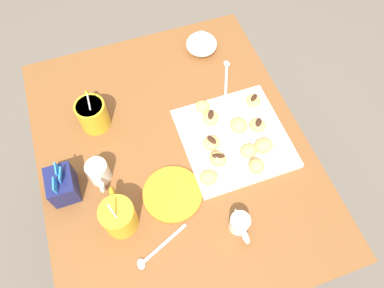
{
  "coord_description": "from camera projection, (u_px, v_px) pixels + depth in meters",
  "views": [
    {
      "loc": [
        -0.48,
        0.11,
        1.64
      ],
      "look_at": [
        -0.01,
        -0.05,
        0.74
      ],
      "focal_mm": 32.9,
      "sensor_mm": 36.0,
      "label": 1
    }
  ],
  "objects": [
    {
      "name": "loose_spoon_by_plate",
      "position": [
        156.0,
        251.0,
        0.9
      ],
      "size": [
        0.08,
        0.15,
        0.01
      ],
      "color": "silver",
      "rests_on": "dining_table"
    },
    {
      "name": "beignet_6",
      "position": [
        218.0,
        159.0,
        0.99
      ],
      "size": [
        0.07,
        0.07,
        0.04
      ],
      "primitive_type": "ellipsoid",
      "rotation": [
        0.0,
        0.0,
        3.84
      ],
      "color": "#E5B260",
      "rests_on": "pastry_plate_square"
    },
    {
      "name": "chocolate_sauce_pitcher",
      "position": [
        240.0,
        223.0,
        0.9
      ],
      "size": [
        0.09,
        0.05,
        0.06
      ],
      "color": "white",
      "rests_on": "dining_table"
    },
    {
      "name": "beignet_5",
      "position": [
        253.0,
        101.0,
        1.09
      ],
      "size": [
        0.06,
        0.06,
        0.03
      ],
      "primitive_type": "ellipsoid",
      "rotation": [
        0.0,
        0.0,
        5.91
      ],
      "color": "#E5B260",
      "rests_on": "pastry_plate_square"
    },
    {
      "name": "beignet_8",
      "position": [
        256.0,
        166.0,
        0.98
      ],
      "size": [
        0.06,
        0.06,
        0.04
      ],
      "primitive_type": "ellipsoid",
      "rotation": [
        0.0,
        0.0,
        4.06
      ],
      "color": "#E5B260",
      "rests_on": "pastry_plate_square"
    },
    {
      "name": "beignet_4",
      "position": [
        203.0,
        107.0,
        1.08
      ],
      "size": [
        0.06,
        0.06,
        0.04
      ],
      "primitive_type": "ellipsoid",
      "rotation": [
        0.0,
        0.0,
        0.82
      ],
      "color": "#E5B260",
      "rests_on": "pastry_plate_square"
    },
    {
      "name": "pastry_plate_square",
      "position": [
        234.0,
        138.0,
        1.05
      ],
      "size": [
        0.3,
        0.3,
        0.02
      ],
      "primitive_type": "cube",
      "color": "white",
      "rests_on": "dining_table"
    },
    {
      "name": "loose_spoon_near_saucer",
      "position": [
        226.0,
        75.0,
        1.18
      ],
      "size": [
        0.15,
        0.07,
        0.01
      ],
      "color": "silver",
      "rests_on": "dining_table"
    },
    {
      "name": "beignet_3",
      "position": [
        264.0,
        146.0,
        1.01
      ],
      "size": [
        0.05,
        0.06,
        0.04
      ],
      "primitive_type": "ellipsoid",
      "rotation": [
        0.0,
        0.0,
        3.28
      ],
      "color": "#E5B260",
      "rests_on": "pastry_plate_square"
    },
    {
      "name": "beignet_2",
      "position": [
        249.0,
        151.0,
        1.0
      ],
      "size": [
        0.05,
        0.06,
        0.03
      ],
      "primitive_type": "ellipsoid",
      "rotation": [
        0.0,
        0.0,
        3.37
      ],
      "color": "#E5B260",
      "rests_on": "pastry_plate_square"
    },
    {
      "name": "beignet_10",
      "position": [
        239.0,
        125.0,
        1.04
      ],
      "size": [
        0.07,
        0.07,
        0.04
      ],
      "primitive_type": "ellipsoid",
      "rotation": [
        0.0,
        0.0,
        3.85
      ],
      "color": "#E5B260",
      "rests_on": "pastry_plate_square"
    },
    {
      "name": "chocolate_drizzle_9",
      "position": [
        259.0,
        122.0,
        1.03
      ],
      "size": [
        0.04,
        0.03,
        0.0
      ],
      "primitive_type": "ellipsoid",
      "rotation": [
        0.0,
        0.0,
        5.63
      ],
      "color": "#381E11",
      "rests_on": "beignet_9"
    },
    {
      "name": "chocolate_drizzle_7",
      "position": [
        212.0,
        140.0,
        1.0
      ],
      "size": [
        0.04,
        0.03,
        0.0
      ],
      "primitive_type": "ellipsoid",
      "rotation": [
        0.0,
        0.0,
        3.55
      ],
      "color": "#381E11",
      "rests_on": "beignet_7"
    },
    {
      "name": "beignet_0",
      "position": [
        211.0,
        118.0,
        1.06
      ],
      "size": [
        0.06,
        0.06,
        0.03
      ],
      "primitive_type": "ellipsoid",
      "rotation": [
        0.0,
        0.0,
        6.07
      ],
      "color": "#E5B260",
      "rests_on": "pastry_plate_square"
    },
    {
      "name": "saucer_orange_left",
      "position": [
        173.0,
        194.0,
        0.97
      ],
      "size": [
        0.17,
        0.17,
        0.01
      ],
      "primitive_type": "cylinder",
      "color": "orange",
      "rests_on": "dining_table"
    },
    {
      "name": "chocolate_drizzle_5",
      "position": [
        254.0,
        98.0,
        1.08
      ],
      "size": [
        0.03,
        0.04,
        0.0
      ],
      "primitive_type": "ellipsoid",
      "rotation": [
        0.0,
        0.0,
        5.42
      ],
      "color": "#381E11",
      "rests_on": "beignet_5"
    },
    {
      "name": "chocolate_drizzle_0",
      "position": [
        211.0,
        115.0,
        1.04
      ],
      "size": [
        0.04,
        0.03,
        0.0
      ],
      "primitive_type": "ellipsoid",
      "rotation": [
        0.0,
        0.0,
        5.79
      ],
      "color": "#381E11",
      "rests_on": "beignet_0"
    },
    {
      "name": "ground_plane",
      "position": [
        180.0,
        220.0,
        1.67
      ],
      "size": [
        8.0,
        8.0,
        0.0
      ],
      "primitive_type": "plane",
      "color": "#665B51"
    },
    {
      "name": "coffee_mug_mustard_left",
      "position": [
        118.0,
        216.0,
        0.89
      ],
      "size": [
        0.13,
        0.09,
        0.15
      ],
      "color": "gold",
      "rests_on": "dining_table"
    },
    {
      "name": "sugar_caddy",
      "position": [
        62.0,
        185.0,
        0.94
      ],
      "size": [
        0.09,
        0.07,
        0.11
      ],
      "color": "#191E51",
      "rests_on": "dining_table"
    },
    {
      "name": "ice_cream_bowl",
      "position": [
        202.0,
        43.0,
        1.2
      ],
      "size": [
        0.11,
        0.11,
        0.08
      ],
      "color": "white",
      "rests_on": "dining_table"
    },
    {
      "name": "beignet_9",
      "position": [
        258.0,
        125.0,
        1.05
      ],
      "size": [
        0.07,
        0.07,
        0.03
      ],
      "primitive_type": "ellipsoid",
      "rotation": [
        0.0,
        0.0,
        5.41
      ],
      "color": "#E5B260",
      "rests_on": "pastry_plate_square"
    },
    {
      "name": "beignet_1",
      "position": [
        208.0,
        178.0,
        0.96
      ],
      "size": [
        0.05,
        0.06,
        0.03
      ],
      "primitive_type": "ellipsoid",
      "rotation": [
        0.0,
        0.0,
        6.12
      ],
      "color": "#E5B260",
      "rests_on": "pastry_plate_square"
    },
    {
      "name": "dining_table",
      "position": [
        175.0,
        169.0,
        1.16
      ],
      "size": [
        0.95,
        0.78,
        0.72
      ],
      "color": "brown",
      "rests_on": "ground_plane"
    },
    {
      "name": "beignet_7",
      "position": [
        211.0,
        143.0,
        1.02
      ],
      "size": [
        0.06,
        0.06,
        0.03
      ],
      "primitive_type": "ellipsoid",
      "rotation": [
        0.0,
        0.0,
        3.47
      ],
      "color": "#E5B260",
      "rests_on": "pastry_plate_square"
    },
    {
      "name": "coffee_mug_mustard_right",
      "position": [
        92.0,
        114.0,
        1.04
      ],
      "size": [
        0.13,
        0.09,
        0.15
      ],
      "color": "gold",
      "rests_on": "dining_table"
    },
    {
      "name": "cream_pitcher_white",
      "position": [
        98.0,
        172.0,
        0.96
      ],
      "size": [
        0.1,
        0.06,
        0.07
      ],
      "color": "white",
      "rests_on": "dining_table"
    },
    {
      "name": "chocolate_drizzle_6",
      "position": [
        218.0,
        156.0,
        0.97
      ],
      "size": [
        0.03,
        0.04,
        0.0
      ],
      "primitive_type": "ellipsoid",
      "rotation": [
        0.0,
        0.0,
        4.34
      ],
      "color": "#381E11",
      "rests_on": "beignet_6"
    }
  ]
}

